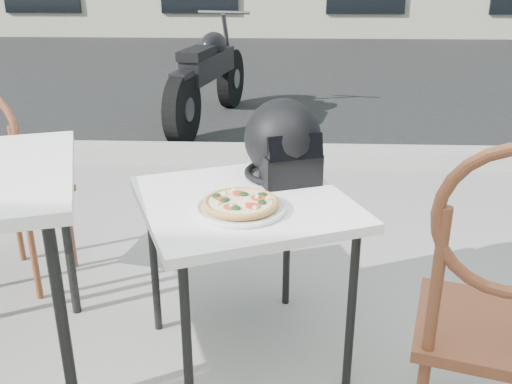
{
  "coord_description": "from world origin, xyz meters",
  "views": [
    {
      "loc": [
        0.01,
        -1.31,
        1.48
      ],
      "look_at": [
        -0.07,
        0.52,
        0.74
      ],
      "focal_mm": 40.0,
      "sensor_mm": 36.0,
      "label": 1
    }
  ],
  "objects_px": {
    "helmet": "(284,144)",
    "cafe_table_main": "(244,214)",
    "pizza": "(241,203)",
    "cafe_chair_side": "(4,178)",
    "cafe_chair_main": "(499,303)",
    "plate": "(241,208)",
    "motorcycle": "(209,77)"
  },
  "relations": [
    {
      "from": "pizza",
      "to": "motorcycle",
      "type": "distance_m",
      "value": 3.74
    },
    {
      "from": "helmet",
      "to": "cafe_chair_main",
      "type": "height_order",
      "value": "cafe_chair_main"
    },
    {
      "from": "plate",
      "to": "cafe_chair_main",
      "type": "height_order",
      "value": "cafe_chair_main"
    },
    {
      "from": "pizza",
      "to": "cafe_chair_side",
      "type": "relative_size",
      "value": 0.31
    },
    {
      "from": "cafe_chair_side",
      "to": "motorcycle",
      "type": "height_order",
      "value": "motorcycle"
    },
    {
      "from": "plate",
      "to": "pizza",
      "type": "height_order",
      "value": "pizza"
    },
    {
      "from": "cafe_chair_main",
      "to": "pizza",
      "type": "bearing_deg",
      "value": -13.09
    },
    {
      "from": "helmet",
      "to": "motorcycle",
      "type": "relative_size",
      "value": 0.19
    },
    {
      "from": "pizza",
      "to": "cafe_chair_main",
      "type": "bearing_deg",
      "value": -29.83
    },
    {
      "from": "cafe_table_main",
      "to": "helmet",
      "type": "bearing_deg",
      "value": 58.49
    },
    {
      "from": "cafe_table_main",
      "to": "pizza",
      "type": "bearing_deg",
      "value": -92.45
    },
    {
      "from": "plate",
      "to": "cafe_chair_main",
      "type": "relative_size",
      "value": 0.3
    },
    {
      "from": "cafe_chair_side",
      "to": "cafe_chair_main",
      "type": "bearing_deg",
      "value": 163.12
    },
    {
      "from": "cafe_chair_main",
      "to": "motorcycle",
      "type": "xyz_separation_m",
      "value": [
        -1.3,
        4.11,
        -0.16
      ]
    },
    {
      "from": "plate",
      "to": "pizza",
      "type": "xyz_separation_m",
      "value": [
        0.0,
        0.0,
        0.02
      ]
    },
    {
      "from": "pizza",
      "to": "helmet",
      "type": "bearing_deg",
      "value": 66.93
    },
    {
      "from": "plate",
      "to": "cafe_table_main",
      "type": "bearing_deg",
      "value": 87.55
    },
    {
      "from": "plate",
      "to": "pizza",
      "type": "relative_size",
      "value": 1.06
    },
    {
      "from": "cafe_chair_side",
      "to": "plate",
      "type": "bearing_deg",
      "value": 163.82
    },
    {
      "from": "plate",
      "to": "helmet",
      "type": "height_order",
      "value": "helmet"
    },
    {
      "from": "cafe_table_main",
      "to": "cafe_chair_main",
      "type": "bearing_deg",
      "value": -36.09
    },
    {
      "from": "pizza",
      "to": "motorcycle",
      "type": "bearing_deg",
      "value": 98.67
    },
    {
      "from": "motorcycle",
      "to": "pizza",
      "type": "bearing_deg",
      "value": -69.51
    },
    {
      "from": "motorcycle",
      "to": "cafe_chair_side",
      "type": "bearing_deg",
      "value": -88.57
    },
    {
      "from": "helmet",
      "to": "cafe_table_main",
      "type": "bearing_deg",
      "value": -141.49
    },
    {
      "from": "cafe_chair_main",
      "to": "motorcycle",
      "type": "distance_m",
      "value": 4.32
    },
    {
      "from": "plate",
      "to": "helmet",
      "type": "distance_m",
      "value": 0.39
    },
    {
      "from": "pizza",
      "to": "helmet",
      "type": "distance_m",
      "value": 0.38
    },
    {
      "from": "cafe_table_main",
      "to": "cafe_chair_main",
      "type": "height_order",
      "value": "cafe_chair_main"
    },
    {
      "from": "plate",
      "to": "cafe_chair_main",
      "type": "distance_m",
      "value": 0.85
    },
    {
      "from": "helmet",
      "to": "cafe_chair_side",
      "type": "height_order",
      "value": "cafe_chair_side"
    },
    {
      "from": "helmet",
      "to": "motorcycle",
      "type": "xyz_separation_m",
      "value": [
        -0.71,
        3.35,
        -0.37
      ]
    }
  ]
}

